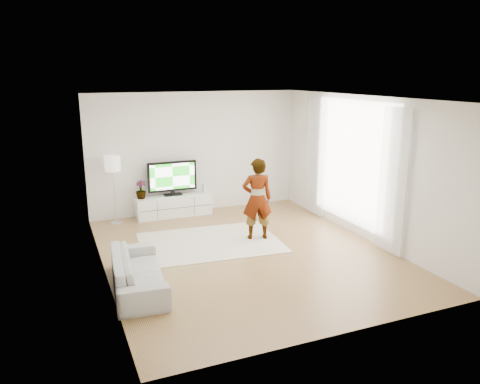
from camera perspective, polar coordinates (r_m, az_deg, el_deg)
name	(u,v)px	position (r m, az deg, el deg)	size (l,w,h in m)	color
floor	(246,253)	(8.67, 0.73, -7.41)	(6.00, 6.00, 0.00)	#AC814E
ceiling	(246,98)	(8.07, 0.79, 11.40)	(6.00, 6.00, 0.00)	white
wall_left	(100,192)	(7.65, -16.72, 0.01)	(0.02, 6.00, 2.80)	silver
wall_right	(363,168)	(9.50, 14.77, 2.86)	(0.02, 6.00, 2.80)	silver
wall_back	(196,153)	(11.03, -5.41, 4.81)	(5.00, 0.02, 2.80)	silver
wall_front	(345,230)	(5.72, 12.69, -4.51)	(5.00, 0.02, 2.80)	silver
window	(353,163)	(9.72, 13.64, 3.48)	(0.01, 2.60, 2.50)	white
curtain_near	(393,181)	(8.69, 18.17, 1.23)	(0.04, 0.70, 2.60)	white
curtain_far	(316,158)	(10.75, 9.22, 4.17)	(0.04, 0.70, 2.60)	white
media_console	(174,205)	(10.89, -8.10, -1.64)	(1.72, 0.49, 0.48)	white
television	(172,177)	(10.76, -8.26, 1.83)	(1.13, 0.22, 0.79)	black
game_console	(204,188)	(11.01, -4.37, 0.49)	(0.05, 0.15, 0.21)	white
potted_plant	(141,190)	(10.63, -12.00, 0.27)	(0.23, 0.23, 0.41)	#3F7238
rug	(210,242)	(9.18, -3.66, -6.14)	(2.66, 1.91, 0.01)	silver
player	(257,199)	(9.15, 2.10, -0.84)	(0.59, 0.39, 1.62)	#334772
sofa	(138,271)	(7.41, -12.35, -9.40)	(1.88, 0.73, 0.55)	beige
floor_lamp	(113,166)	(10.36, -15.25, 3.04)	(0.33, 0.33, 1.50)	silver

